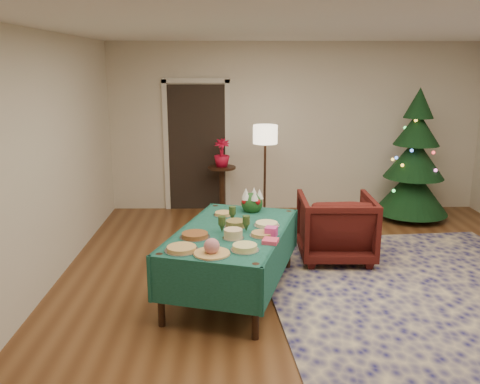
{
  "coord_description": "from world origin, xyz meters",
  "views": [
    {
      "loc": [
        -1.04,
        -4.72,
        2.36
      ],
      "look_at": [
        -0.94,
        1.04,
        0.9
      ],
      "focal_mm": 38.0,
      "sensor_mm": 36.0,
      "label": 1
    }
  ],
  "objects_px": {
    "buffet_table": "(232,243)",
    "floor_lamp": "(265,140)",
    "gift_box": "(271,232)",
    "armchair": "(336,224)",
    "side_table": "(222,191)",
    "christmas_tree": "(414,161)",
    "potted_plant": "(222,159)"
  },
  "relations": [
    {
      "from": "buffet_table",
      "to": "floor_lamp",
      "type": "xyz_separation_m",
      "value": [
        0.5,
        2.49,
        0.69
      ]
    },
    {
      "from": "gift_box",
      "to": "floor_lamp",
      "type": "distance_m",
      "value": 2.74
    },
    {
      "from": "gift_box",
      "to": "armchair",
      "type": "distance_m",
      "value": 1.5
    },
    {
      "from": "side_table",
      "to": "christmas_tree",
      "type": "relative_size",
      "value": 0.39
    },
    {
      "from": "potted_plant",
      "to": "christmas_tree",
      "type": "height_order",
      "value": "christmas_tree"
    },
    {
      "from": "floor_lamp",
      "to": "side_table",
      "type": "bearing_deg",
      "value": 146.27
    },
    {
      "from": "armchair",
      "to": "christmas_tree",
      "type": "distance_m",
      "value": 2.33
    },
    {
      "from": "christmas_tree",
      "to": "floor_lamp",
      "type": "bearing_deg",
      "value": -175.71
    },
    {
      "from": "buffet_table",
      "to": "floor_lamp",
      "type": "height_order",
      "value": "floor_lamp"
    },
    {
      "from": "gift_box",
      "to": "potted_plant",
      "type": "xyz_separation_m",
      "value": [
        -0.54,
        3.13,
        0.15
      ]
    },
    {
      "from": "gift_box",
      "to": "armchair",
      "type": "xyz_separation_m",
      "value": [
        0.89,
        1.17,
        -0.3
      ]
    },
    {
      "from": "armchair",
      "to": "christmas_tree",
      "type": "bearing_deg",
      "value": -130.84
    },
    {
      "from": "potted_plant",
      "to": "gift_box",
      "type": "bearing_deg",
      "value": -80.25
    },
    {
      "from": "buffet_table",
      "to": "potted_plant",
      "type": "height_order",
      "value": "potted_plant"
    },
    {
      "from": "armchair",
      "to": "potted_plant",
      "type": "bearing_deg",
      "value": -52.66
    },
    {
      "from": "gift_box",
      "to": "christmas_tree",
      "type": "distance_m",
      "value": 3.75
    },
    {
      "from": "side_table",
      "to": "christmas_tree",
      "type": "height_order",
      "value": "christmas_tree"
    },
    {
      "from": "floor_lamp",
      "to": "christmas_tree",
      "type": "distance_m",
      "value": 2.34
    },
    {
      "from": "side_table",
      "to": "christmas_tree",
      "type": "distance_m",
      "value": 3.01
    },
    {
      "from": "armchair",
      "to": "potted_plant",
      "type": "height_order",
      "value": "potted_plant"
    },
    {
      "from": "gift_box",
      "to": "floor_lamp",
      "type": "bearing_deg",
      "value": 87.59
    },
    {
      "from": "buffet_table",
      "to": "christmas_tree",
      "type": "relative_size",
      "value": 1.01
    },
    {
      "from": "armchair",
      "to": "side_table",
      "type": "height_order",
      "value": "armchair"
    },
    {
      "from": "christmas_tree",
      "to": "armchair",
      "type": "bearing_deg",
      "value": -132.07
    },
    {
      "from": "buffet_table",
      "to": "potted_plant",
      "type": "xyz_separation_m",
      "value": [
        -0.16,
        2.92,
        0.34
      ]
    },
    {
      "from": "floor_lamp",
      "to": "gift_box",
      "type": "bearing_deg",
      "value": -92.41
    },
    {
      "from": "floor_lamp",
      "to": "christmas_tree",
      "type": "xyz_separation_m",
      "value": [
        2.3,
        0.17,
        -0.35
      ]
    },
    {
      "from": "side_table",
      "to": "potted_plant",
      "type": "distance_m",
      "value": 0.52
    },
    {
      "from": "potted_plant",
      "to": "buffet_table",
      "type": "bearing_deg",
      "value": -86.96
    },
    {
      "from": "floor_lamp",
      "to": "side_table",
      "type": "distance_m",
      "value": 1.18
    },
    {
      "from": "floor_lamp",
      "to": "potted_plant",
      "type": "distance_m",
      "value": 0.86
    },
    {
      "from": "armchair",
      "to": "christmas_tree",
      "type": "height_order",
      "value": "christmas_tree"
    }
  ]
}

